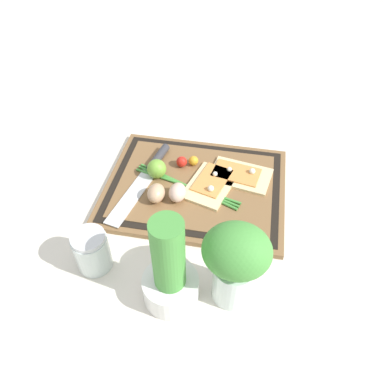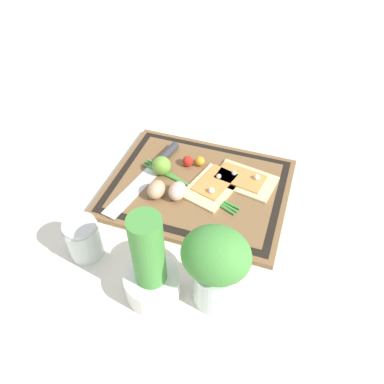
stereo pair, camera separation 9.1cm
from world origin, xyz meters
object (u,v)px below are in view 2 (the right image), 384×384
object	(u,v)px
lime	(161,166)
pizza_slice_far	(213,185)
egg_brown	(156,190)
pizza_slice_near	(244,179)
knife	(156,166)
egg_pink	(177,191)
sauce_jar	(84,240)
cherry_tomato_red	(188,161)
herb_pot	(151,270)
herb_glass	(215,264)
cherry_tomato_yellow	(200,161)

from	to	relation	value
lime	pizza_slice_far	bearing A→B (deg)	177.33
lime	egg_brown	bearing A→B (deg)	103.40
pizza_slice_near	knife	world-z (taller)	pizza_slice_near
pizza_slice_near	egg_brown	bearing A→B (deg)	32.13
knife	egg_brown	world-z (taller)	egg_brown
egg_brown	egg_pink	world-z (taller)	same
pizza_slice_far	sauce_jar	size ratio (longest dim) A/B	1.75
sauce_jar	lime	bearing A→B (deg)	-103.51
cherry_tomato_red	pizza_slice_far	bearing A→B (deg)	146.57
pizza_slice_far	egg_brown	world-z (taller)	egg_brown
knife	herb_pot	world-z (taller)	herb_pot
pizza_slice_far	cherry_tomato_red	bearing A→B (deg)	-33.43
egg_brown	knife	bearing A→B (deg)	-65.91
egg_pink	herb_pot	size ratio (longest dim) A/B	0.24
pizza_slice_near	knife	size ratio (longest dim) A/B	0.57
herb_glass	cherry_tomato_red	bearing A→B (deg)	-63.48
egg_brown	sauce_jar	distance (m)	0.21
egg_pink	herb_pot	xyz separation A→B (m)	(-0.04, 0.25, 0.04)
cherry_tomato_red	cherry_tomato_yellow	world-z (taller)	cherry_tomato_red
egg_pink	cherry_tomato_red	xyz separation A→B (m)	(0.01, -0.12, -0.01)
egg_pink	cherry_tomato_red	world-z (taller)	egg_pink
cherry_tomato_yellow	herb_glass	world-z (taller)	herb_glass
cherry_tomato_yellow	lime	bearing A→B (deg)	36.43
cherry_tomato_red	herb_pot	world-z (taller)	herb_pot
cherry_tomato_yellow	sauce_jar	size ratio (longest dim) A/B	0.27
lime	cherry_tomato_red	bearing A→B (deg)	-137.17
egg_brown	cherry_tomato_red	world-z (taller)	egg_brown
pizza_slice_far	egg_pink	distance (m)	0.10
cherry_tomato_red	egg_brown	bearing A→B (deg)	74.98
knife	cherry_tomato_red	world-z (taller)	cherry_tomato_red
pizza_slice_near	sauce_jar	xyz separation A→B (m)	(0.28, 0.32, 0.02)
egg_brown	cherry_tomato_red	size ratio (longest dim) A/B	1.89
pizza_slice_near	lime	bearing A→B (deg)	10.47
egg_brown	cherry_tomato_red	xyz separation A→B (m)	(-0.04, -0.13, -0.01)
pizza_slice_far	herb_glass	xyz separation A→B (m)	(-0.08, 0.29, 0.09)
egg_pink	herb_glass	world-z (taller)	herb_glass
egg_brown	herb_pot	bearing A→B (deg)	110.74
herb_glass	lime	bearing A→B (deg)	-52.31
pizza_slice_near	cherry_tomato_yellow	size ratio (longest dim) A/B	6.49
sauce_jar	egg_pink	bearing A→B (deg)	-123.32
knife	egg_brown	size ratio (longest dim) A/B	5.46
lime	cherry_tomato_red	size ratio (longest dim) A/B	1.73
knife	cherry_tomato_yellow	size ratio (longest dim) A/B	11.48
pizza_slice_near	herb_pot	bearing A→B (deg)	74.27
pizza_slice_near	herb_glass	distance (m)	0.35
pizza_slice_near	knife	bearing A→B (deg)	6.65
cherry_tomato_yellow	egg_brown	bearing A→B (deg)	65.60
lime	cherry_tomato_yellow	world-z (taller)	lime
pizza_slice_near	herb_glass	size ratio (longest dim) A/B	0.86
egg_brown	herb_glass	distance (m)	0.31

